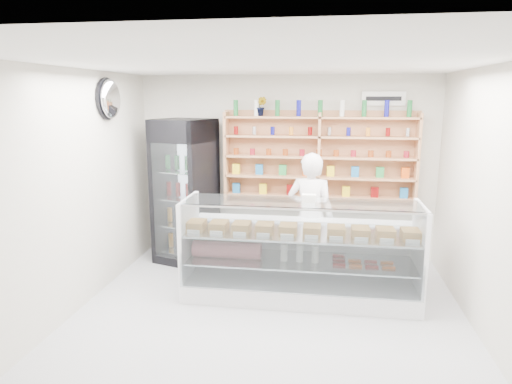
# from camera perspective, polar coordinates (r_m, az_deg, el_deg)

# --- Properties ---
(room) EXTENTS (5.00, 5.00, 5.00)m
(room) POSITION_cam_1_polar(r_m,az_deg,el_deg) (4.61, 1.12, -1.71)
(room) COLOR #999A9E
(room) RESTS_ON ground
(display_counter) EXTENTS (2.87, 0.86, 1.25)m
(display_counter) POSITION_cam_1_polar(r_m,az_deg,el_deg) (5.80, 5.46, -9.81)
(display_counter) COLOR white
(display_counter) RESTS_ON floor
(shop_worker) EXTENTS (0.71, 0.53, 1.76)m
(shop_worker) POSITION_cam_1_polar(r_m,az_deg,el_deg) (6.28, 6.81, -3.02)
(shop_worker) COLOR silver
(shop_worker) RESTS_ON floor
(drinks_cooler) EXTENTS (0.97, 0.95, 2.16)m
(drinks_cooler) POSITION_cam_1_polar(r_m,az_deg,el_deg) (6.94, -8.84, 0.10)
(drinks_cooler) COLOR black
(drinks_cooler) RESTS_ON floor
(wall_shelving) EXTENTS (2.84, 0.28, 1.33)m
(wall_shelving) POSITION_cam_1_polar(r_m,az_deg,el_deg) (6.85, 7.86, 4.31)
(wall_shelving) COLOR tan
(wall_shelving) RESTS_ON back_wall
(potted_plant) EXTENTS (0.18, 0.16, 0.28)m
(potted_plant) POSITION_cam_1_polar(r_m,az_deg,el_deg) (6.85, 0.66, 10.66)
(potted_plant) COLOR #1E6626
(potted_plant) RESTS_ON wall_shelving
(security_mirror) EXTENTS (0.15, 0.50, 0.50)m
(security_mirror) POSITION_cam_1_polar(r_m,az_deg,el_deg) (6.28, -17.72, 11.03)
(security_mirror) COLOR silver
(security_mirror) RESTS_ON left_wall
(wall_sign) EXTENTS (0.62, 0.03, 0.20)m
(wall_sign) POSITION_cam_1_polar(r_m,az_deg,el_deg) (6.97, 15.65, 11.18)
(wall_sign) COLOR white
(wall_sign) RESTS_ON back_wall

